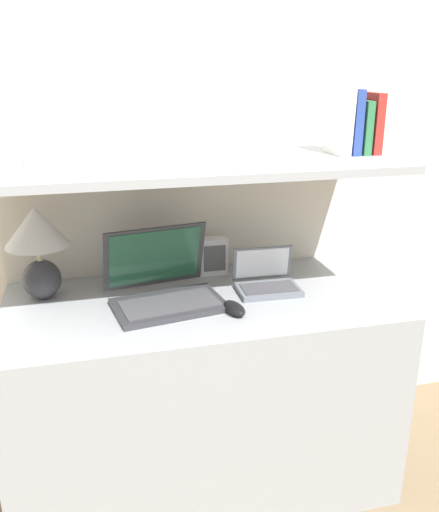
{
  "coord_description": "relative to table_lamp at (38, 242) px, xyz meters",
  "views": [
    {
      "loc": [
        -0.36,
        -1.41,
        1.57
      ],
      "look_at": [
        0.07,
        0.33,
        0.94
      ],
      "focal_mm": 38.0,
      "sensor_mm": 36.0,
      "label": 1
    }
  ],
  "objects": [
    {
      "name": "book_red",
      "position": [
        1.19,
        -0.09,
        0.38
      ],
      "size": [
        0.03,
        0.15,
        0.21
      ],
      "color": "#A82823",
      "rests_on": "shelf"
    },
    {
      "name": "laptop_large",
      "position": [
        0.42,
        -0.14,
        -0.16
      ],
      "size": [
        0.42,
        0.37,
        0.26
      ],
      "color": "#333338",
      "rests_on": "desk"
    },
    {
      "name": "shelf",
      "position": [
        0.55,
        -0.09,
        0.26
      ],
      "size": [
        1.39,
        0.59,
        0.03
      ],
      "color": "#999EA3",
      "rests_on": "back_riser"
    },
    {
      "name": "book_white",
      "position": [
        1.07,
        -0.09,
        0.4
      ],
      "size": [
        0.05,
        0.15,
        0.24
      ],
      "color": "silver",
      "rests_on": "shelf"
    },
    {
      "name": "router_box",
      "position": [
        0.65,
        0.08,
        -0.14
      ],
      "size": [
        0.11,
        0.06,
        0.15
      ],
      "color": "white",
      "rests_on": "desk"
    },
    {
      "name": "desk",
      "position": [
        0.55,
        -0.16,
        -0.6
      ],
      "size": [
        1.39,
        0.66,
        0.78
      ],
      "color": "#999EA3",
      "rests_on": "ground_plane"
    },
    {
      "name": "book_green",
      "position": [
        1.15,
        -0.09,
        0.37
      ],
      "size": [
        0.03,
        0.15,
        0.19
      ],
      "color": "#2D7042",
      "rests_on": "shelf"
    },
    {
      "name": "shelf_gadget",
      "position": [
        -0.05,
        -0.09,
        0.32
      ],
      "size": [
        0.09,
        0.07,
        0.09
      ],
      "color": "#99999E",
      "rests_on": "shelf"
    },
    {
      "name": "back_riser",
      "position": [
        0.55,
        0.19,
        -0.37
      ],
      "size": [
        1.39,
        0.04,
        1.24
      ],
      "color": "silver",
      "rests_on": "ground_plane"
    },
    {
      "name": "table_lamp",
      "position": [
        0.0,
        0.0,
        0.0
      ],
      "size": [
        0.22,
        0.22,
        0.34
      ],
      "color": "#2D2D33",
      "rests_on": "desk"
    },
    {
      "name": "book_blue",
      "position": [
        1.12,
        -0.09,
        0.39
      ],
      "size": [
        0.03,
        0.15,
        0.23
      ],
      "color": "#284293",
      "rests_on": "shelf"
    },
    {
      "name": "laptop_small",
      "position": [
        0.81,
        -0.12,
        -0.18
      ],
      "size": [
        0.23,
        0.18,
        0.15
      ],
      "color": "slate",
      "rests_on": "desk"
    },
    {
      "name": "wall_back",
      "position": [
        0.55,
        0.23,
        0.21
      ],
      "size": [
        6.0,
        0.05,
        2.4
      ],
      "color": "silver",
      "rests_on": "ground_plane"
    },
    {
      "name": "computer_mouse",
      "position": [
        0.63,
        -0.29,
        -0.2
      ],
      "size": [
        0.08,
        0.13,
        0.04
      ],
      "color": "black",
      "rests_on": "desk"
    }
  ]
}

